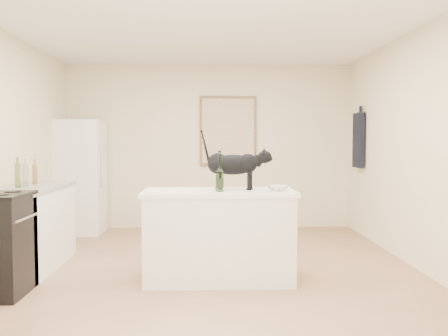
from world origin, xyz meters
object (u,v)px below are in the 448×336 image
black_cat (233,167)px  glass_bowl (278,188)px  fridge (80,177)px  wine_bottle (220,174)px

black_cat → glass_bowl: black_cat is taller
glass_bowl → black_cat: bearing=159.7°
fridge → wine_bottle: bearing=-52.2°
glass_bowl → fridge: bearing=135.1°
black_cat → wine_bottle: bearing=-110.6°
black_cat → glass_bowl: bearing=-5.2°
fridge → wine_bottle: (2.05, -2.65, 0.22)m
fridge → black_cat: fridge is taller
wine_bottle → glass_bowl: 0.59m
wine_bottle → glass_bowl: (0.57, 0.03, -0.15)m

